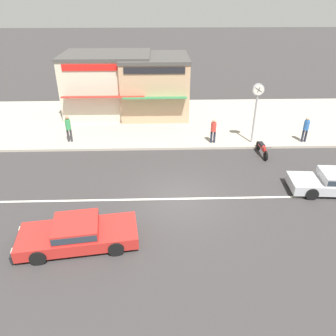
# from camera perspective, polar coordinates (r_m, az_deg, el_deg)

# --- Properties ---
(ground_plane) EXTENTS (160.00, 160.00, 0.00)m
(ground_plane) POSITION_cam_1_polar(r_m,az_deg,el_deg) (15.76, 2.08, -5.38)
(ground_plane) COLOR #383535
(lane_centre_stripe) EXTENTS (50.40, 0.14, 0.01)m
(lane_centre_stripe) POSITION_cam_1_polar(r_m,az_deg,el_deg) (15.76, 2.08, -5.37)
(lane_centre_stripe) COLOR silver
(lane_centre_stripe) RESTS_ON ground
(kerb_strip) EXTENTS (68.00, 10.00, 0.15)m
(kerb_strip) POSITION_cam_1_polar(r_m,az_deg,el_deg) (25.07, 0.58, 8.26)
(kerb_strip) COLOR #ADA393
(kerb_strip) RESTS_ON ground
(sedan_red_0) EXTENTS (4.83, 2.39, 1.06)m
(sedan_red_0) POSITION_cam_1_polar(r_m,az_deg,el_deg) (13.38, -15.51, -10.85)
(sedan_red_0) COLOR red
(sedan_red_0) RESTS_ON ground
(motorcycle_2) EXTENTS (0.56, 1.99, 0.80)m
(motorcycle_2) POSITION_cam_1_polar(r_m,az_deg,el_deg) (20.47, 16.10, 3.28)
(motorcycle_2) COLOR black
(motorcycle_2) RESTS_ON ground
(street_clock) EXTENTS (0.71, 0.22, 3.79)m
(street_clock) POSITION_cam_1_polar(r_m,az_deg,el_deg) (20.89, 15.24, 11.54)
(street_clock) COLOR #9E9EA3
(street_clock) RESTS_ON kerb_strip
(pedestrian_near_clock) EXTENTS (0.34, 0.34, 1.67)m
(pedestrian_near_clock) POSITION_cam_1_polar(r_m,az_deg,el_deg) (22.66, 22.90, 6.52)
(pedestrian_near_clock) COLOR #232838
(pedestrian_near_clock) RESTS_ON kerb_strip
(pedestrian_mid_kerb) EXTENTS (0.34, 0.34, 1.72)m
(pedestrian_mid_kerb) POSITION_cam_1_polar(r_m,az_deg,el_deg) (21.85, -16.98, 6.86)
(pedestrian_mid_kerb) COLOR #333338
(pedestrian_mid_kerb) RESTS_ON kerb_strip
(pedestrian_by_shop) EXTENTS (0.34, 0.34, 1.57)m
(pedestrian_by_shop) POSITION_cam_1_polar(r_m,az_deg,el_deg) (20.99, 7.92, 6.70)
(pedestrian_by_shop) COLOR #232838
(pedestrian_by_shop) RESTS_ON kerb_strip
(shopfront_mid_block) EXTENTS (6.53, 5.53, 4.53)m
(shopfront_mid_block) POSITION_cam_1_polar(r_m,az_deg,el_deg) (26.43, -10.36, 14.22)
(shopfront_mid_block) COLOR beige
(shopfront_mid_block) RESTS_ON kerb_strip
(shopfront_far_kios) EXTENTS (5.03, 5.84, 4.38)m
(shopfront_far_kios) POSITION_cam_1_polar(r_m,az_deg,el_deg) (25.97, -2.28, 14.22)
(shopfront_far_kios) COLOR tan
(shopfront_far_kios) RESTS_ON kerb_strip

